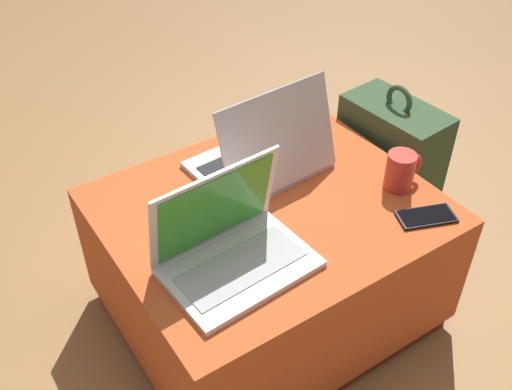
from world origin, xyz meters
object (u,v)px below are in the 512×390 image
(cell_phone, at_px, (426,216))
(coffee_mug, at_px, (401,171))
(backpack, at_px, (389,172))
(laptop_far, at_px, (264,156))
(laptop_near, at_px, (231,247))

(cell_phone, relative_size, coffee_mug, 1.39)
(coffee_mug, bearing_deg, backpack, 46.57)
(laptop_far, height_order, coffee_mug, laptop_far)
(laptop_near, bearing_deg, backpack, 12.69)
(laptop_far, xyz_separation_m, backpack, (0.48, -0.03, -0.24))
(laptop_near, xyz_separation_m, backpack, (0.73, 0.22, -0.23))
(laptop_near, distance_m, backpack, 0.80)
(cell_phone, bearing_deg, laptop_near, 95.21)
(laptop_far, relative_size, coffee_mug, 3.13)
(laptop_far, bearing_deg, backpack, 172.89)
(laptop_far, distance_m, backpack, 0.53)
(laptop_near, distance_m, coffee_mug, 0.52)
(backpack, height_order, coffee_mug, backpack)
(laptop_far, distance_m, cell_phone, 0.45)
(laptop_far, height_order, cell_phone, laptop_far)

